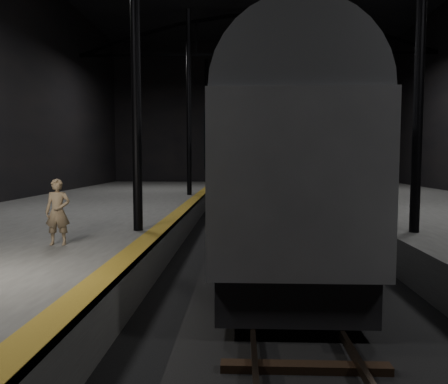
{
  "coord_description": "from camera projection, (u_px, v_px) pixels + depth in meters",
  "views": [
    {
      "loc": [
        -0.91,
        -15.98,
        3.0
      ],
      "look_at": [
        -1.44,
        -2.92,
        2.0
      ],
      "focal_mm": 35.0,
      "sensor_mm": 36.0,
      "label": 1
    }
  ],
  "objects": [
    {
      "name": "ground",
      "position": [
        266.0,
        240.0,
        16.12
      ],
      "size": [
        44.0,
        44.0,
        0.0
      ],
      "primitive_type": "plane",
      "color": "black",
      "rests_on": "ground"
    },
    {
      "name": "platform_left",
      "position": [
        66.0,
        225.0,
        16.38
      ],
      "size": [
        9.0,
        43.8,
        1.0
      ],
      "primitive_type": "cube",
      "color": "#4A4A47",
      "rests_on": "ground"
    },
    {
      "name": "tactile_strip",
      "position": [
        178.0,
        213.0,
        16.17
      ],
      "size": [
        0.5,
        43.8,
        0.01
      ],
      "primitive_type": "cube",
      "color": "olive",
      "rests_on": "platform_left"
    },
    {
      "name": "track",
      "position": [
        266.0,
        238.0,
        16.11
      ],
      "size": [
        2.4,
        43.0,
        0.24
      ],
      "color": "#3F3328",
      "rests_on": "ground"
    },
    {
      "name": "train",
      "position": [
        265.0,
        158.0,
        16.7
      ],
      "size": [
        3.03,
        20.24,
        5.41
      ],
      "color": "#A3A5AB",
      "rests_on": "ground"
    },
    {
      "name": "woman",
      "position": [
        58.0,
        212.0,
        10.09
      ],
      "size": [
        0.6,
        0.43,
        1.54
      ],
      "primitive_type": "imported",
      "rotation": [
        0.0,
        0.0,
        0.11
      ],
      "color": "#8E7657",
      "rests_on": "platform_left"
    }
  ]
}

